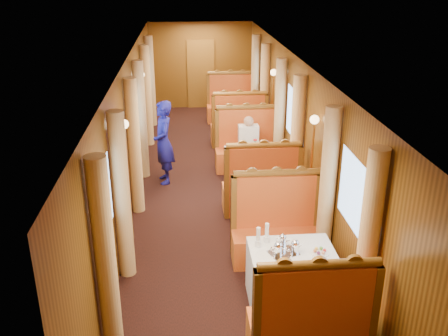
{
  "coord_description": "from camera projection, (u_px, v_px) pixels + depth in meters",
  "views": [
    {
      "loc": [
        -0.53,
        -8.74,
        4.02
      ],
      "look_at": [
        0.07,
        -1.51,
        1.05
      ],
      "focal_mm": 40.0,
      "sensor_mm": 36.0,
      "label": 1
    }
  ],
  "objects": [
    {
      "name": "window_left_mid",
      "position": [
        131.0,
        118.0,
        8.96
      ],
      "size": [
        0.01,
        1.2,
        0.9
      ],
      "primitive_type": null,
      "rotation": [
        1.57,
        0.0,
        1.57
      ],
      "color": "#82ADE2",
      "rests_on": "wall_left"
    },
    {
      "name": "teapot_left",
      "position": [
        278.0,
        250.0,
        6.01
      ],
      "size": [
        0.18,
        0.15,
        0.14
      ],
      "primitive_type": null,
      "rotation": [
        0.0,
        0.0,
        -0.13
      ],
      "color": "silver",
      "rests_on": "tea_tray"
    },
    {
      "name": "curtain_right_near_a",
      "position": [
        367.0,
        251.0,
        5.33
      ],
      "size": [
        0.22,
        0.22,
        2.35
      ],
      "primitive_type": "cylinder",
      "color": "#E2B774",
      "rests_on": "floor"
    },
    {
      "name": "window_right_near",
      "position": [
        356.0,
        196.0,
        5.95
      ],
      "size": [
        0.01,
        1.2,
        0.9
      ],
      "primitive_type": null,
      "rotation": [
        1.57,
        0.0,
        -1.57
      ],
      "color": "#82ADE2",
      "rests_on": "wall_right"
    },
    {
      "name": "curtain_right_far_b",
      "position": [
        255.0,
        80.0,
        13.23
      ],
      "size": [
        0.22,
        0.22,
        2.35
      ],
      "primitive_type": "cylinder",
      "color": "#E2B774",
      "rests_on": "floor"
    },
    {
      "name": "banquette_far_aft",
      "position": [
        231.0,
        106.0,
        13.68
      ],
      "size": [
        1.3,
        0.55,
        1.34
      ],
      "color": "#B92F14",
      "rests_on": "floor"
    },
    {
      "name": "wall_right",
      "position": [
        294.0,
        125.0,
        9.26
      ],
      "size": [
        0.01,
        12.0,
        2.5
      ],
      "primitive_type": null,
      "rotation": [
        1.57,
        0.0,
        -1.57
      ],
      "color": "brown",
      "rests_on": "floor"
    },
    {
      "name": "curtain_right_near_b",
      "position": [
        327.0,
        190.0,
        6.77
      ],
      "size": [
        0.22,
        0.22,
        2.35
      ],
      "primitive_type": "cylinder",
      "color": "#E2B774",
      "rests_on": "floor"
    },
    {
      "name": "window_right_mid",
      "position": [
        294.0,
        115.0,
        9.18
      ],
      "size": [
        0.01,
        1.2,
        0.9
      ],
      "primitive_type": null,
      "rotation": [
        1.57,
        0.0,
        -1.57
      ],
      "color": "#82ADE2",
      "rests_on": "wall_right"
    },
    {
      "name": "passenger",
      "position": [
        248.0,
        139.0,
        10.07
      ],
      "size": [
        0.4,
        0.44,
        0.76
      ],
      "color": "beige",
      "rests_on": "banquette_mid_aft"
    },
    {
      "name": "curtain_right_mid_b",
      "position": [
        280.0,
        117.0,
        10.0
      ],
      "size": [
        0.22,
        0.22,
        2.35
      ],
      "primitive_type": "cylinder",
      "color": "#E2B774",
      "rests_on": "floor"
    },
    {
      "name": "table_near",
      "position": [
        290.0,
        275.0,
        6.31
      ],
      "size": [
        1.05,
        0.72,
        0.75
      ],
      "primitive_type": "cube",
      "color": "white",
      "rests_on": "floor"
    },
    {
      "name": "wall_far",
      "position": [
        201.0,
        66.0,
        14.68
      ],
      "size": [
        3.0,
        0.01,
        2.5
      ],
      "primitive_type": null,
      "rotation": [
        1.57,
        0.0,
        0.0
      ],
      "color": "brown",
      "rests_on": "floor"
    },
    {
      "name": "curtain_left_near_a",
      "position": [
        106.0,
        263.0,
        5.12
      ],
      "size": [
        0.22,
        0.22,
        2.35
      ],
      "primitive_type": "cylinder",
      "color": "#E2B774",
      "rests_on": "floor"
    },
    {
      "name": "doorway_far",
      "position": [
        201.0,
        74.0,
        14.75
      ],
      "size": [
        0.8,
        0.04,
        2.0
      ],
      "primitive_type": "cube",
      "color": "brown",
      "rests_on": "floor"
    },
    {
      "name": "window_left_near",
      "position": [
        104.0,
        205.0,
        5.73
      ],
      "size": [
        0.01,
        1.2,
        0.9
      ],
      "primitive_type": null,
      "rotation": [
        1.57,
        0.0,
        1.57
      ],
      "color": "#82ADE2",
      "rests_on": "wall_left"
    },
    {
      "name": "banquette_near_fwd",
      "position": [
        310.0,
        325.0,
        5.35
      ],
      "size": [
        1.3,
        0.55,
        1.34
      ],
      "color": "#B92F14",
      "rests_on": "floor"
    },
    {
      "name": "cup_outboard",
      "position": [
        267.0,
        235.0,
        6.29
      ],
      "size": [
        0.08,
        0.08,
        0.26
      ],
      "rotation": [
        0.0,
        0.0,
        0.23
      ],
      "color": "white",
      "rests_on": "table_near"
    },
    {
      "name": "fruit_plate",
      "position": [
        320.0,
        252.0,
        6.08
      ],
      "size": [
        0.23,
        0.23,
        0.05
      ],
      "rotation": [
        0.0,
        0.0,
        -0.22
      ],
      "color": "white",
      "rests_on": "table_near"
    },
    {
      "name": "sconce_left_fore",
      "position": [
        126.0,
        156.0,
        7.37
      ],
      "size": [
        0.14,
        0.14,
        1.95
      ],
      "color": "#BF8C3F",
      "rests_on": "floor"
    },
    {
      "name": "curtain_right_mid_a",
      "position": [
        296.0,
        143.0,
        8.56
      ],
      "size": [
        0.22,
        0.22,
        2.35
      ],
      "primitive_type": "cylinder",
      "color": "#E2B774",
      "rests_on": "floor"
    },
    {
      "name": "teapot_right",
      "position": [
        295.0,
        248.0,
        6.06
      ],
      "size": [
        0.19,
        0.16,
        0.14
      ],
      "primitive_type": null,
      "rotation": [
        0.0,
        0.0,
        0.25
      ],
      "color": "silver",
      "rests_on": "tea_tray"
    },
    {
      "name": "window_right_far",
      "position": [
        264.0,
        75.0,
        12.41
      ],
      "size": [
        0.01,
        1.2,
        0.9
      ],
      "primitive_type": null,
      "rotation": [
        1.57,
        0.0,
        -1.57
      ],
      "color": "#82ADE2",
      "rests_on": "wall_right"
    },
    {
      "name": "curtain_right_far_a",
      "position": [
        264.0,
        94.0,
        11.79
      ],
      "size": [
        0.22,
        0.22,
        2.35
      ],
      "primitive_type": "cylinder",
      "color": "#E2B774",
      "rests_on": "floor"
    },
    {
      "name": "rose_vase_far",
      "position": [
        236.0,
        96.0,
        12.57
      ],
      "size": [
        0.06,
        0.06,
        0.36
      ],
      "rotation": [
        0.0,
        0.0,
        -0.06
      ],
      "color": "silver",
      "rests_on": "table_far"
    },
    {
      "name": "banquette_far_fwd",
      "position": [
        239.0,
        128.0,
        11.81
      ],
      "size": [
        1.3,
        0.55,
        1.34
      ],
      "color": "#B92F14",
      "rests_on": "floor"
    },
    {
      "name": "sconce_right_aft",
      "position": [
        273.0,
        95.0,
        10.82
      ],
      "size": [
        0.14,
        0.14,
        1.95
      ],
      "color": "#BF8C3F",
      "rests_on": "floor"
    },
    {
      "name": "cup_inboard",
      "position": [
        258.0,
        239.0,
        6.19
      ],
      "size": [
        0.08,
        0.08,
        0.26
      ],
      "rotation": [
        0.0,
        0.0,
        -0.41
      ],
      "color": "white",
      "rests_on": "table_near"
    },
    {
      "name": "rose_vase_mid",
      "position": [
        255.0,
        143.0,
        9.32
      ],
      "size": [
        0.06,
        0.06,
        0.36
      ],
      "rotation": [
        0.0,
        0.0,
        0.08
      ],
      "color": "silver",
      "rests_on": "table_mid"
    },
    {
      "name": "curtain_left_far_b",
      "position": [
        151.0,
        82.0,
        13.02
      ],
      "size": [
        0.22,
        0.22,
        2.35
      ],
      "primitive_type": "cylinder",
      "color": "#E2B774",
      "rests_on": "floor"
    },
    {
      "name": "floor",
      "position": [
        214.0,
        189.0,
        9.62
      ],
      "size": [
        3.0,
        12.0,
        0.01
      ],
      "primitive_type": null,
      "color": "black",
      "rests_on": "ground"
    },
    {
      "name": "window_left_far",
      "position": [
        144.0,
        78.0,
        12.19
      ],
      "size": [
        0.01,
        1.2,
        0.9
      ],
      "primitive_type": null,
      "rotation": [
        1.57,
        0.0,
        1.57
      ],
      "color": "#82ADE2",
      "rests_on": "wall_left"
    },
    {
      "name": "curtain_left_mid_a",
      "position": [
        134.0,
        147.0,
        8.35
      ],
      "size": [
        0.22,
        0.22,
        2.35
      ],
      "primitive_type": "cylinder",
      "color": "#E2B774",
      "rests_on": "floor"
    },
    {
      "name": "banquette_mid_aft",
      "position": [
        246.0,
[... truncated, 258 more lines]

